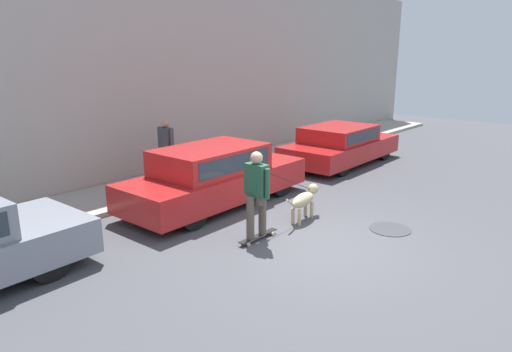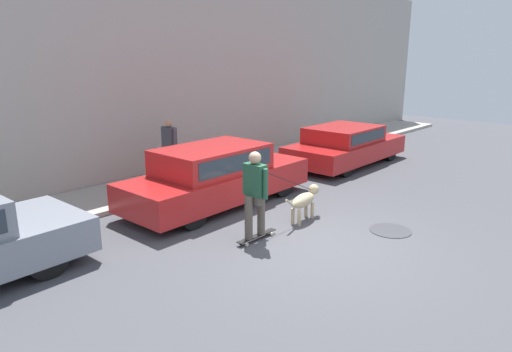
{
  "view_description": "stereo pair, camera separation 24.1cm",
  "coord_description": "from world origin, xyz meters",
  "px_view_note": "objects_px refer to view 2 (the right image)",
  "views": [
    {
      "loc": [
        -6.31,
        -4.19,
        3.26
      ],
      "look_at": [
        0.17,
        1.49,
        0.95
      ],
      "focal_mm": 32.0,
      "sensor_mm": 36.0,
      "label": 1
    },
    {
      "loc": [
        -6.15,
        -4.37,
        3.26
      ],
      "look_at": [
        0.17,
        1.49,
        0.95
      ],
      "focal_mm": 32.0,
      "sensor_mm": 36.0,
      "label": 2
    }
  ],
  "objects_px": {
    "parked_car_1": "(217,176)",
    "dog": "(305,200)",
    "parked_car_2": "(345,146)",
    "skateboarder": "(255,191)",
    "pedestrian_with_bag": "(170,147)"
  },
  "relations": [
    {
      "from": "pedestrian_with_bag",
      "to": "skateboarder",
      "type": "bearing_deg",
      "value": 75.23
    },
    {
      "from": "dog",
      "to": "parked_car_2",
      "type": "bearing_deg",
      "value": 15.28
    },
    {
      "from": "skateboarder",
      "to": "pedestrian_with_bag",
      "type": "xyz_separation_m",
      "value": [
        1.24,
        4.12,
        0.04
      ]
    },
    {
      "from": "parked_car_2",
      "to": "pedestrian_with_bag",
      "type": "distance_m",
      "value": 5.39
    },
    {
      "from": "parked_car_1",
      "to": "dog",
      "type": "bearing_deg",
      "value": -77.12
    },
    {
      "from": "skateboarder",
      "to": "pedestrian_with_bag",
      "type": "distance_m",
      "value": 4.31
    },
    {
      "from": "parked_car_1",
      "to": "dog",
      "type": "xyz_separation_m",
      "value": [
        0.52,
        -2.04,
        -0.22
      ]
    },
    {
      "from": "skateboarder",
      "to": "pedestrian_with_bag",
      "type": "bearing_deg",
      "value": 73.68
    },
    {
      "from": "parked_car_2",
      "to": "skateboarder",
      "type": "height_order",
      "value": "skateboarder"
    },
    {
      "from": "parked_car_1",
      "to": "skateboarder",
      "type": "distance_m",
      "value": 2.25
    },
    {
      "from": "dog",
      "to": "parked_car_1",
      "type": "bearing_deg",
      "value": 96.44
    },
    {
      "from": "parked_car_2",
      "to": "dog",
      "type": "relative_size",
      "value": 3.42
    },
    {
      "from": "dog",
      "to": "skateboarder",
      "type": "xyz_separation_m",
      "value": [
        -1.44,
        0.01,
        0.51
      ]
    },
    {
      "from": "dog",
      "to": "pedestrian_with_bag",
      "type": "xyz_separation_m",
      "value": [
        -0.2,
        4.13,
        0.55
      ]
    },
    {
      "from": "parked_car_1",
      "to": "parked_car_2",
      "type": "bearing_deg",
      "value": -1.51
    }
  ]
}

